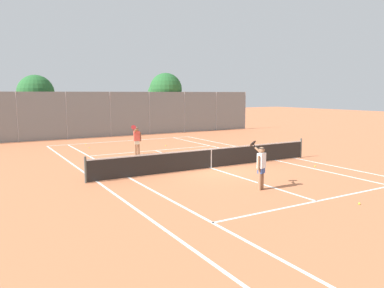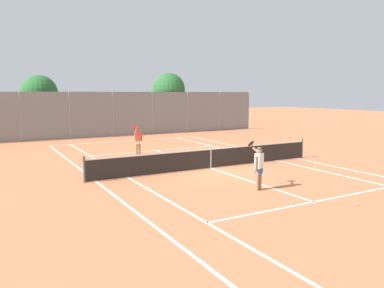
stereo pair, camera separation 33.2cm
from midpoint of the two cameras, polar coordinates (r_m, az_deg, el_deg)
The scene contains 14 objects.
ground_plane at distance 17.91m, azimuth 3.39°, elevation -3.70°, with size 120.00×120.00×0.00m, color #C67047.
court_line_markings at distance 17.91m, azimuth 3.39°, elevation -3.69°, with size 11.10×23.90×0.01m.
tennis_net at distance 17.82m, azimuth 3.40°, elevation -2.10°, with size 12.00×0.10×1.07m.
player_near_side at distance 13.99m, azimuth 10.80°, elevation -3.20°, with size 0.47×0.87×1.77m.
player_far_left at distance 21.86m, azimuth -7.83°, elevation 0.78°, with size 0.77×0.71×1.77m.
loose_tennis_ball_0 at distance 19.11m, azimuth 18.76°, elevation -3.28°, with size 0.07×0.07×0.07m, color #D1DB33.
loose_tennis_ball_1 at distance 25.27m, azimuth -14.75°, elevation -0.51°, with size 0.07×0.07×0.07m, color #D1DB33.
loose_tennis_ball_2 at distance 25.42m, azimuth -3.38°, elevation -0.22°, with size 0.07×0.07×0.07m, color #D1DB33.
loose_tennis_ball_3 at distance 27.02m, azimuth -15.23°, elevation -0.01°, with size 0.07×0.07×0.07m, color #D1DB33.
loose_tennis_ball_4 at distance 13.23m, azimuth 24.47°, elevation -8.39°, with size 0.07×0.07×0.07m, color #D1DB33.
loose_tennis_ball_5 at distance 21.29m, azimuth 2.72°, elevation -1.77°, with size 0.07×0.07×0.07m, color #D1DB33.
back_fence at distance 31.35m, azimuth -11.62°, elevation 4.47°, with size 27.83×0.08×3.69m.
tree_behind_left at distance 32.62m, azimuth -22.05°, elevation 7.01°, with size 2.89×2.89×5.01m.
tree_behind_right at distance 34.91m, azimuth -3.54°, elevation 8.12°, with size 3.08×2.98×5.40m.
Camera 2 is at (-9.34, -14.86, 3.55)m, focal length 35.00 mm.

